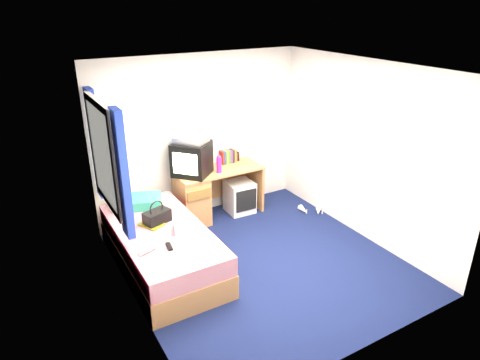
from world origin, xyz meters
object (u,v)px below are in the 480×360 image
remote_control (169,246)px  picture_frame (237,156)px  pillow (138,202)px  handbag (157,216)px  magazine (152,224)px  colour_swatch_fan (187,248)px  crt_tv (192,159)px  bed (163,248)px  towel (186,227)px  white_heels (311,211)px  pink_water_bottle (219,165)px  water_bottle (148,249)px  aerosol_can (212,164)px  storage_cube (240,197)px  desk (202,194)px  vcr (191,140)px

remote_control → picture_frame: bearing=49.4°
pillow → remote_control: (-0.03, -1.16, -0.05)m
handbag → magazine: size_ratio=1.28×
handbag → colour_swatch_fan: size_ratio=1.63×
crt_tv → bed: bearing=-84.3°
bed → towel: (0.25, -0.19, 0.32)m
handbag → white_heels: (2.48, 0.06, -0.59)m
pink_water_bottle → water_bottle: pink_water_bottle is taller
water_bottle → bed: bearing=53.3°
picture_frame → colour_swatch_fan: picture_frame is taller
picture_frame → handbag: 1.92m
aerosol_can → colour_swatch_fan: bearing=-125.7°
aerosol_can → colour_swatch_fan: 1.86m
storage_cube → remote_control: bearing=-139.7°
desk → picture_frame: 0.84m
vcr → water_bottle: size_ratio=2.17×
towel → aerosol_can: bearing=50.8°
pillow → pink_water_bottle: (1.24, 0.05, 0.26)m
towel → crt_tv: bearing=62.1°
crt_tv → vcr: 0.28m
towel → pillow: bearing=107.3°
storage_cube → white_heels: storage_cube is taller
colour_swatch_fan → pink_water_bottle: bearing=50.5°
magazine → picture_frame: bearing=28.9°
vcr → bed: bearing=-79.1°
vcr → water_bottle: bearing=-77.4°
storage_cube → water_bottle: 2.28m
desk → water_bottle: desk is taller
pink_water_bottle → colour_swatch_fan: 1.78m
bed → handbag: size_ratio=5.57×
water_bottle → desk: bearing=45.9°
bed → white_heels: bearing=5.1°
pink_water_bottle → white_heels: size_ratio=0.63×
pillow → magazine: pillow is taller
aerosol_can → white_heels: 1.71m
crt_tv → pink_water_bottle: crt_tv is taller
picture_frame → remote_control: (-1.75, -1.54, -0.27)m
pink_water_bottle → remote_control: 1.78m
storage_cube → water_bottle: size_ratio=2.47×
aerosol_can → magazine: aerosol_can is taller
vcr → white_heels: (1.67, -0.69, -1.23)m
pillow → picture_frame: size_ratio=4.19×
towel → colour_swatch_fan: (-0.16, -0.38, -0.04)m
crt_tv → white_heels: size_ratio=1.79×
storage_cube → vcr: vcr is taller
pillow → vcr: vcr is taller
picture_frame → pink_water_bottle: 0.58m
desk → storage_cube: 0.63m
pillow → picture_frame: bearing=12.5°
desk → handbag: handbag is taller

